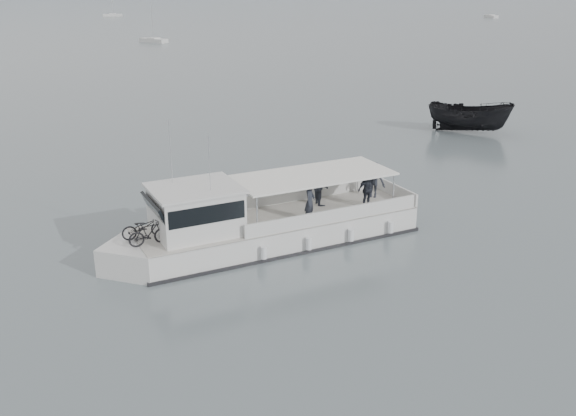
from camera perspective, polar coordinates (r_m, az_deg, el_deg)
ground at (r=31.07m, az=-6.87°, el=-2.33°), size 1400.00×1400.00×0.00m
tour_boat at (r=29.09m, az=-3.18°, el=-1.61°), size 15.12×4.32×6.31m
dark_motorboat at (r=52.77m, az=15.85°, el=7.81°), size 6.16×6.47×2.51m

